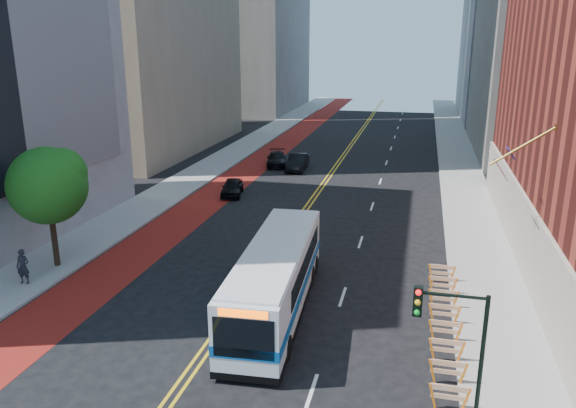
# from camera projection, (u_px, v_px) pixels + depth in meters

# --- Properties ---
(ground) EXTENTS (160.00, 160.00, 0.00)m
(ground) POSITION_uv_depth(u_px,v_px,m) (208.00, 347.00, 23.39)
(ground) COLOR black
(ground) RESTS_ON ground
(sidewalk_left) EXTENTS (4.00, 140.00, 0.15)m
(sidewalk_left) POSITION_uv_depth(u_px,v_px,m) (205.00, 171.00, 54.01)
(sidewalk_left) COLOR gray
(sidewalk_left) RESTS_ON ground
(sidewalk_right) EXTENTS (4.00, 140.00, 0.15)m
(sidewalk_right) POSITION_uv_depth(u_px,v_px,m) (464.00, 185.00, 48.67)
(sidewalk_right) COLOR gray
(sidewalk_right) RESTS_ON ground
(bus_lane_paint) EXTENTS (3.60, 140.00, 0.01)m
(bus_lane_paint) POSITION_uv_depth(u_px,v_px,m) (243.00, 174.00, 53.16)
(bus_lane_paint) COLOR maroon
(bus_lane_paint) RESTS_ON ground
(center_line_inner) EXTENTS (0.14, 140.00, 0.01)m
(center_line_inner) POSITION_uv_depth(u_px,v_px,m) (326.00, 178.00, 51.40)
(center_line_inner) COLOR gold
(center_line_inner) RESTS_ON ground
(center_line_outer) EXTENTS (0.14, 140.00, 0.01)m
(center_line_outer) POSITION_uv_depth(u_px,v_px,m) (329.00, 178.00, 51.32)
(center_line_outer) COLOR gold
(center_line_outer) RESTS_ON ground
(lane_dashes) EXTENTS (0.14, 98.20, 0.01)m
(lane_dashes) POSITION_uv_depth(u_px,v_px,m) (386.00, 163.00, 57.75)
(lane_dashes) COLOR silver
(lane_dashes) RESTS_ON ground
(construction_barriers) EXTENTS (1.42, 10.91, 1.00)m
(construction_barriers) POSITION_uv_depth(u_px,v_px,m) (445.00, 320.00, 24.26)
(construction_barriers) COLOR orange
(construction_barriers) RESTS_ON ground
(street_tree) EXTENTS (4.20, 4.20, 6.70)m
(street_tree) POSITION_uv_depth(u_px,v_px,m) (49.00, 182.00, 30.13)
(street_tree) COLOR black
(street_tree) RESTS_ON sidewalk_left
(traffic_signal) EXTENTS (2.21, 0.34, 5.07)m
(traffic_signal) POSITION_uv_depth(u_px,v_px,m) (453.00, 336.00, 16.96)
(traffic_signal) COLOR black
(traffic_signal) RESTS_ON sidewalk_right
(transit_bus) EXTENTS (3.37, 12.18, 3.31)m
(transit_bus) POSITION_uv_depth(u_px,v_px,m) (276.00, 277.00, 26.01)
(transit_bus) COLOR silver
(transit_bus) RESTS_ON ground
(car_a) EXTENTS (2.30, 4.14, 1.33)m
(car_a) POSITION_uv_depth(u_px,v_px,m) (232.00, 187.00, 45.73)
(car_a) COLOR black
(car_a) RESTS_ON ground
(car_b) EXTENTS (1.78, 4.73, 1.54)m
(car_b) POSITION_uv_depth(u_px,v_px,m) (297.00, 162.00, 54.49)
(car_b) COLOR black
(car_b) RESTS_ON ground
(car_c) EXTENTS (2.90, 4.96, 1.35)m
(car_c) POSITION_uv_depth(u_px,v_px,m) (277.00, 159.00, 56.31)
(car_c) COLOR black
(car_c) RESTS_ON ground
(pedestrian) EXTENTS (0.73, 0.54, 1.86)m
(pedestrian) POSITION_uv_depth(u_px,v_px,m) (23.00, 267.00, 28.83)
(pedestrian) COLOR black
(pedestrian) RESTS_ON sidewalk_left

